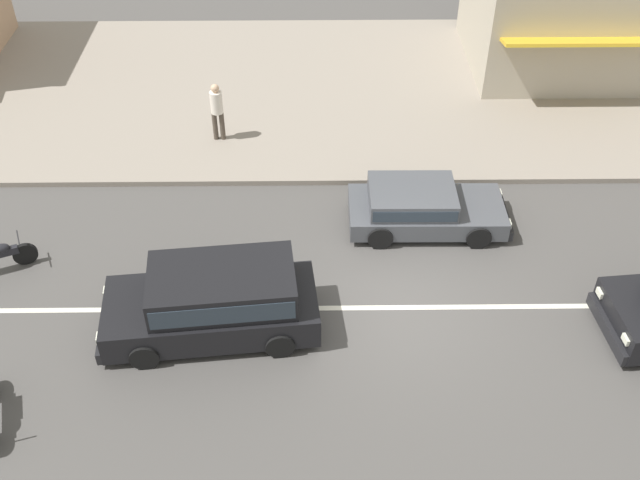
% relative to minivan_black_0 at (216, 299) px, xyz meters
% --- Properties ---
extents(ground_plane, '(160.00, 160.00, 0.00)m').
position_rel_minivan_black_0_xyz_m(ground_plane, '(3.88, 0.54, -0.84)').
color(ground_plane, '#4C4947').
extents(lane_centre_stripe, '(50.40, 0.14, 0.01)m').
position_rel_minivan_black_0_xyz_m(lane_centre_stripe, '(3.88, 0.54, -0.84)').
color(lane_centre_stripe, silver).
rests_on(lane_centre_stripe, ground).
extents(kerb_strip, '(68.00, 10.00, 0.15)m').
position_rel_minivan_black_0_xyz_m(kerb_strip, '(3.88, 10.08, -0.77)').
color(kerb_strip, gray).
rests_on(kerb_strip, ground).
extents(minivan_black_0, '(4.65, 2.33, 1.56)m').
position_rel_minivan_black_0_xyz_m(minivan_black_0, '(0.00, 0.00, 0.00)').
color(minivan_black_0, black).
rests_on(minivan_black_0, ground).
extents(hatchback_dark_grey_4, '(3.87, 1.87, 1.10)m').
position_rel_minivan_black_0_xyz_m(hatchback_dark_grey_4, '(4.63, 3.40, -0.25)').
color(hatchback_dark_grey_4, '#47494F').
rests_on(hatchback_dark_grey_4, ground).
extents(pedestrian_near_clock, '(0.34, 0.34, 1.71)m').
position_rel_minivan_black_0_xyz_m(pedestrian_near_clock, '(-0.63, 7.16, 0.31)').
color(pedestrian_near_clock, '#4C4238').
rests_on(pedestrian_near_clock, kerb_strip).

